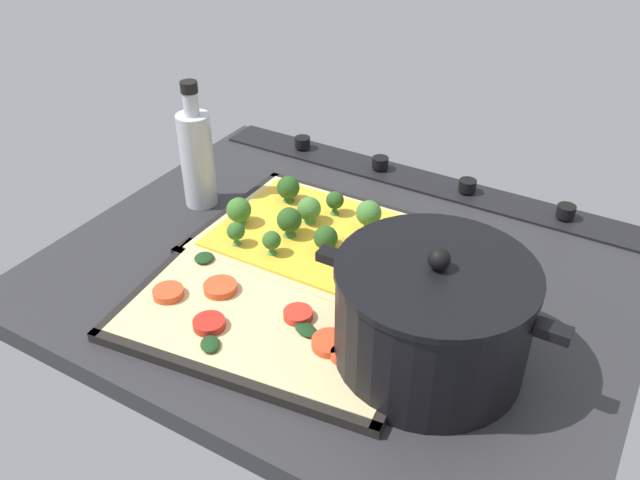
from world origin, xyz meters
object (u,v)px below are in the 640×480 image
object	(u,v)px
baking_tray_front	(325,245)
baking_tray_back	(268,323)
veggie_pizza_back	(265,319)
cooking_pot	(432,317)
oil_bottle	(197,156)
broccoli_pizza	(323,234)

from	to	relation	value
baking_tray_front	baking_tray_back	distance (cm)	18.44
veggie_pizza_back	cooking_pot	world-z (taller)	cooking_pot
oil_bottle	baking_tray_front	bearing A→B (deg)	177.83
baking_tray_back	oil_bottle	distance (cm)	32.93
baking_tray_front	baking_tray_back	xyz separation A→B (cm)	(-2.54, 18.26, 0.01)
baking_tray_back	cooking_pot	size ratio (longest dim) A/B	1.36
baking_tray_front	oil_bottle	bearing A→B (deg)	-2.17
broccoli_pizza	oil_bottle	world-z (taller)	oil_bottle
broccoli_pizza	oil_bottle	xyz separation A→B (cm)	(22.76, -0.80, 6.12)
baking_tray_back	broccoli_pizza	bearing A→B (deg)	-81.05
broccoli_pizza	veggie_pizza_back	distance (cm)	18.70
baking_tray_back	cooking_pot	bearing A→B (deg)	-168.01
baking_tray_back	oil_bottle	bearing A→B (deg)	-36.73
broccoli_pizza	baking_tray_back	distance (cm)	18.64
broccoli_pizza	cooking_pot	world-z (taller)	cooking_pot
cooking_pot	broccoli_pizza	bearing A→B (deg)	-32.73
broccoli_pizza	cooking_pot	distance (cm)	26.75
veggie_pizza_back	baking_tray_back	bearing A→B (deg)	-149.18
baking_tray_back	veggie_pizza_back	size ratio (longest dim) A/B	1.07
cooking_pot	baking_tray_front	bearing A→B (deg)	-33.01
baking_tray_front	cooking_pot	size ratio (longest dim) A/B	1.22
oil_bottle	baking_tray_back	bearing A→B (deg)	143.27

